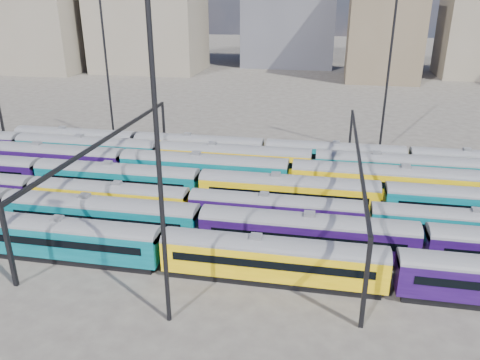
% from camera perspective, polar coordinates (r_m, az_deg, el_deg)
% --- Properties ---
extents(ground, '(500.00, 500.00, 0.00)m').
position_cam_1_polar(ground, '(56.81, 3.40, -3.54)').
color(ground, '#403A36').
rests_on(ground, ground).
extents(rake_0, '(123.21, 3.00, 5.06)m').
position_cam_1_polar(rake_0, '(42.47, 18.17, -10.03)').
color(rake_0, black).
rests_on(rake_0, ground).
extents(rake_1, '(128.82, 3.14, 5.29)m').
position_cam_1_polar(rake_1, '(47.27, 21.39, -6.90)').
color(rake_1, black).
rests_on(rake_1, ground).
extents(rake_2, '(96.90, 2.84, 4.77)m').
position_cam_1_polar(rake_2, '(56.37, -15.73, -1.79)').
color(rake_2, black).
rests_on(rake_2, ground).
extents(rake_3, '(107.26, 3.14, 5.30)m').
position_cam_1_polar(rake_3, '(55.46, 5.87, -1.13)').
color(rake_3, black).
rests_on(rake_3, ground).
extents(rake_4, '(113.21, 3.31, 5.60)m').
position_cam_1_polar(rake_4, '(60.35, 16.97, 0.10)').
color(rake_4, black).
rests_on(rake_4, ground).
extents(rake_5, '(154.87, 3.23, 5.46)m').
position_cam_1_polar(rake_5, '(65.82, -0.76, 2.82)').
color(rake_5, black).
rests_on(rake_5, ground).
extents(rake_6, '(101.51, 2.97, 5.01)m').
position_cam_1_polar(rake_6, '(69.45, 11.42, 3.20)').
color(rake_6, black).
rests_on(rake_6, ground).
extents(gantry_1, '(0.35, 40.35, 8.03)m').
position_cam_1_polar(gantry_1, '(59.95, -15.80, 4.00)').
color(gantry_1, black).
rests_on(gantry_1, ground).
extents(gantry_2, '(0.35, 40.35, 8.03)m').
position_cam_1_polar(gantry_2, '(54.02, 14.14, 2.23)').
color(gantry_2, black).
rests_on(gantry_2, ground).
extents(mast_1, '(1.40, 0.50, 25.60)m').
position_cam_1_polar(mast_1, '(82.13, -16.01, 13.79)').
color(mast_1, black).
rests_on(mast_1, ground).
extents(mast_2, '(1.40, 0.50, 25.60)m').
position_cam_1_polar(mast_2, '(32.75, -9.96, 3.11)').
color(mast_2, black).
rests_on(mast_2, ground).
extents(mast_3, '(1.40, 0.50, 25.60)m').
position_cam_1_polar(mast_3, '(76.18, 17.71, 13.03)').
color(mast_3, black).
rests_on(mast_3, ground).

